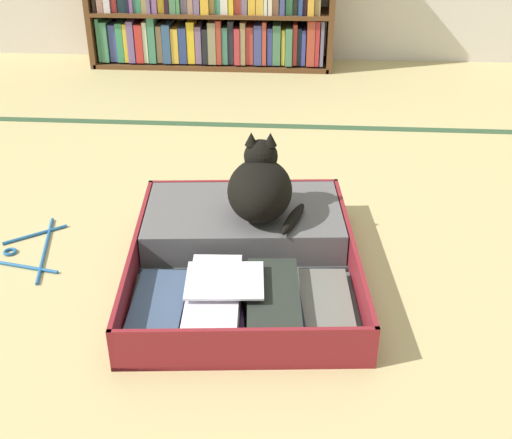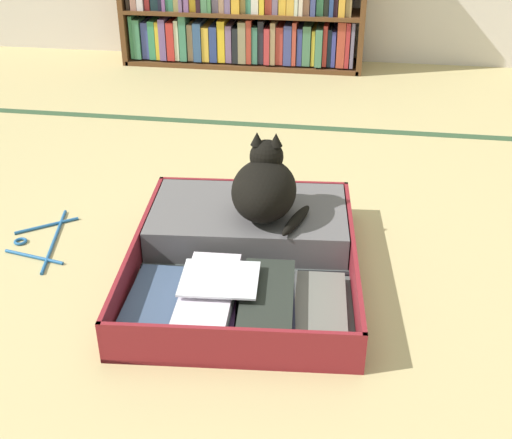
% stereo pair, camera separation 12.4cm
% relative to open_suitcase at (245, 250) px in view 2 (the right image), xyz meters
% --- Properties ---
extents(ground_plane, '(10.00, 10.00, 0.00)m').
position_rel_open_suitcase_xyz_m(ground_plane, '(0.01, -0.21, -0.05)').
color(ground_plane, tan).
extents(tatami_border, '(4.80, 0.05, 0.00)m').
position_rel_open_suitcase_xyz_m(tatami_border, '(0.01, 1.11, -0.05)').
color(tatami_border, '#314F32').
rests_on(tatami_border, ground_plane).
extents(open_suitcase, '(0.69, 0.83, 0.12)m').
position_rel_open_suitcase_xyz_m(open_suitcase, '(0.00, 0.00, 0.00)').
color(open_suitcase, maroon).
rests_on(open_suitcase, ground_plane).
extents(black_cat, '(0.24, 0.26, 0.25)m').
position_rel_open_suitcase_xyz_m(black_cat, '(0.04, 0.10, 0.16)').
color(black_cat, black).
rests_on(black_cat, open_suitcase).
extents(clothes_hanger, '(0.23, 0.37, 0.01)m').
position_rel_open_suitcase_xyz_m(clothes_hanger, '(-0.65, 0.03, -0.05)').
color(clothes_hanger, '#215D99').
rests_on(clothes_hanger, ground_plane).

